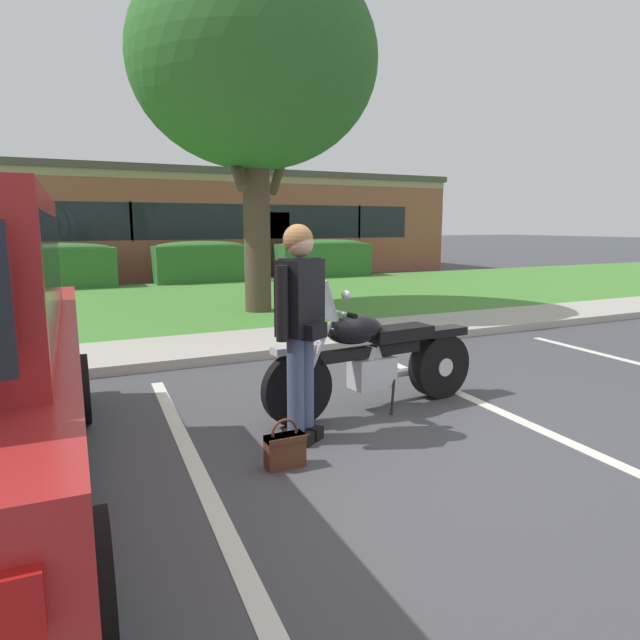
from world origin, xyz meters
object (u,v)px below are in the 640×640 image
Objects in this scene: hedge_center_left at (50,266)px; hedge_center_right at (201,261)px; brick_building at (111,224)px; handbag at (285,448)px; hedge_right at (324,258)px; shade_tree at (254,63)px; rider_person at (300,318)px; motorcycle at (381,357)px.

hedge_center_left is 3.94m from hedge_center_right.
hedge_center_left is 0.14× the size of brick_building.
handbag is 0.12× the size of hedge_right.
shade_tree is 0.28× the size of brick_building.
handbag is at bearing -108.18° from shade_tree.
hedge_center_left reaches higher than handbag.
rider_person is at bearing -117.04° from hedge_right.
brick_building is (0.57, 19.11, 0.74)m from rider_person.
rider_person is 0.26× the size of shade_tree.
hedge_center_right is (3.94, -0.00, -0.00)m from hedge_center_left.
rider_person is 4.74× the size of handbag.
motorcycle is 0.10× the size of brick_building.
hedge_right reaches higher than handbag.
hedge_center_right is (0.41, 5.97, -3.90)m from shade_tree.
shade_tree is (1.87, 6.22, 3.56)m from rider_person.
hedge_right is (3.94, 0.00, 0.00)m from hedge_center_right.
motorcycle reaches higher than handbag.
brick_building reaches higher than hedge_right.
hedge_center_left is (-1.35, 12.61, 0.51)m from handbag.
rider_person reaches higher than motorcycle.
motorcycle is 7.16m from shade_tree.
handbag is at bearing -101.61° from hedge_center_right.
rider_person reaches higher than hedge_center_left.
rider_person is 12.41m from hedge_center_right.
brick_building is at bearing 88.29° from rider_person.
hedge_center_left is (-2.65, 11.80, 0.16)m from motorcycle.
motorcycle is 0.35× the size of shade_tree.
rider_person reaches higher than handbag.
handbag is 0.06× the size of shade_tree.
rider_person is 0.56× the size of hedge_right.
handbag is 12.69m from hedge_center_left.
motorcycle is at bearing -96.26° from hedge_center_right.
shade_tree is at bearing 81.36° from motorcycle.
hedge_center_left is 7.35m from brick_building.
hedge_right is 0.13× the size of brick_building.
hedge_center_left is at bearing 96.13° from handbag.
shade_tree is at bearing 71.82° from handbag.
shade_tree is 7.96m from hedge_center_left.
shade_tree reaches higher than handbag.
brick_building is (-5.65, 6.92, 1.08)m from hedge_right.
hedge_center_left and hedge_center_right have the same top height.
motorcycle is at bearing -88.73° from brick_building.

